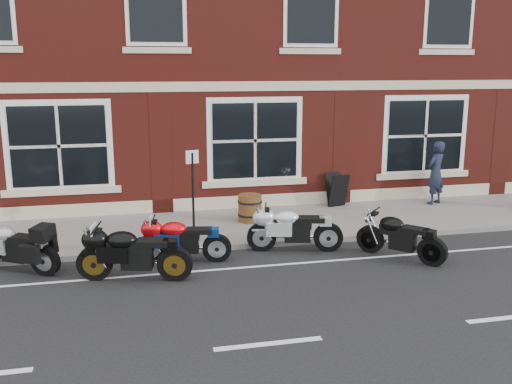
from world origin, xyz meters
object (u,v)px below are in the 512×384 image
moto_sport_black (132,251)px  a_board_sign (337,190)px  barrel_planter (250,208)px  moto_sport_red (182,238)px  moto_sport_silver (293,227)px  parking_sign (193,190)px  moto_naked_black (399,235)px  pedestrian_left (436,173)px  moto_touring_silver (12,244)px

moto_sport_black → a_board_sign: a_board_sign is taller
a_board_sign → barrel_planter: size_ratio=1.35×
moto_sport_red → barrel_planter: 3.02m
moto_sport_silver → parking_sign: parking_sign is taller
moto_sport_red → moto_naked_black: (4.41, -0.77, 0.01)m
moto_sport_black → pedestrian_left: (8.37, 3.82, 0.45)m
a_board_sign → pedestrian_left: bearing=-21.9°
moto_sport_black → pedestrian_left: pedestrian_left is taller
parking_sign → barrel_planter: bearing=26.3°
pedestrian_left → a_board_sign: 2.82m
a_board_sign → parking_sign: (-4.25, -2.43, 0.72)m
moto_sport_black → moto_sport_silver: moto_sport_black is taller
moto_sport_red → moto_sport_silver: size_ratio=0.94×
moto_naked_black → parking_sign: parking_sign is taller
pedestrian_left → barrel_planter: (-5.46, -0.68, -0.55)m
moto_naked_black → moto_touring_silver: bearing=133.7°
moto_sport_silver → a_board_sign: a_board_sign is taller
moto_sport_silver → barrel_planter: (-0.48, 2.14, -0.07)m
moto_sport_red → pedestrian_left: size_ratio=1.09×
barrel_planter → parking_sign: bearing=-138.5°
moto_sport_red → moto_sport_silver: 2.41m
moto_touring_silver → barrel_planter: 5.59m
barrel_planter → parking_sign: parking_sign is taller
a_board_sign → barrel_planter: (-2.69, -1.05, -0.12)m
moto_sport_black → a_board_sign: (5.60, 4.19, 0.02)m
moto_naked_black → a_board_sign: (0.20, 4.16, 0.07)m
moto_sport_silver → moto_naked_black: moto_sport_silver is taller
moto_sport_silver → pedestrian_left: bearing=-47.0°
parking_sign → moto_sport_silver: bearing=-35.6°
moto_sport_black → a_board_sign: bearing=-39.2°
moto_sport_black → moto_naked_black: bearing=-75.6°
moto_sport_red → parking_sign: (0.36, 0.96, 0.80)m
moto_touring_silver → moto_naked_black: size_ratio=1.12×
moto_naked_black → parking_sign: bearing=117.9°
pedestrian_left → moto_sport_red: bearing=-6.4°
barrel_planter → pedestrian_left: bearing=7.1°
a_board_sign → barrel_planter: bearing=-173.0°
moto_naked_black → a_board_sign: 4.16m
barrel_planter → a_board_sign: bearing=21.3°
moto_sport_black → parking_sign: parking_sign is taller
moto_touring_silver → moto_sport_silver: moto_touring_silver is taller
moto_touring_silver → moto_sport_red: (3.25, -0.22, -0.05)m
moto_touring_silver → moto_sport_silver: 5.65m
moto_sport_red → pedestrian_left: pedestrian_left is taller
moto_touring_silver → moto_sport_black: moto_touring_silver is taller
moto_touring_silver → pedestrian_left: (10.63, 2.80, 0.46)m
a_board_sign → moto_sport_silver: bearing=-139.0°
moto_sport_silver → moto_naked_black: bearing=-102.3°
moto_touring_silver → moto_sport_red: moto_touring_silver is taller
moto_touring_silver → a_board_sign: 8.47m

